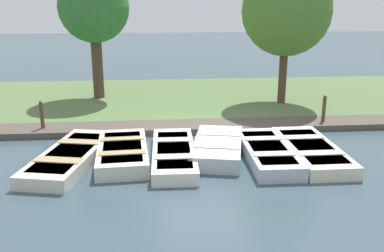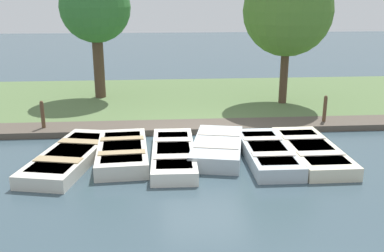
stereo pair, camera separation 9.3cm
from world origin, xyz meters
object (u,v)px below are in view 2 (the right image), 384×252
at_px(rowboat_1, 122,152).
at_px(rowboat_5, 311,151).
at_px(rowboat_3, 218,147).
at_px(mooring_post_near, 43,117).
at_px(park_tree_left, 288,11).
at_px(park_tree_far_left, 95,9).
at_px(rowboat_0, 70,156).
at_px(rowboat_2, 173,153).
at_px(rowboat_4, 267,152).
at_px(mooring_post_far, 325,111).

relative_size(rowboat_1, rowboat_5, 0.89).
distance_m(rowboat_3, mooring_post_near, 5.46).
relative_size(rowboat_1, park_tree_left, 0.57).
distance_m(park_tree_far_left, park_tree_left, 7.07).
relative_size(rowboat_0, mooring_post_near, 3.60).
height_order(rowboat_3, rowboat_5, rowboat_3).
relative_size(rowboat_2, rowboat_3, 1.16).
xyz_separation_m(rowboat_2, rowboat_4, (0.14, 2.37, 0.02)).
relative_size(rowboat_4, park_tree_far_left, 0.63).
distance_m(rowboat_2, park_tree_far_left, 7.90).
distance_m(mooring_post_near, park_tree_left, 9.01).
distance_m(rowboat_0, mooring_post_far, 7.84).
height_order(rowboat_5, park_tree_left, park_tree_left).
bearing_deg(rowboat_3, park_tree_left, 159.59).
xyz_separation_m(rowboat_0, rowboat_3, (-0.25, 3.73, 0.04)).
height_order(rowboat_1, rowboat_2, rowboat_1).
relative_size(rowboat_0, rowboat_1, 1.26).
bearing_deg(park_tree_far_left, mooring_post_near, -16.01).
bearing_deg(park_tree_left, park_tree_far_left, -102.30).
height_order(rowboat_0, rowboat_2, rowboat_0).
xyz_separation_m(rowboat_0, rowboat_4, (0.17, 4.94, 0.01)).
distance_m(mooring_post_near, park_tree_far_left, 5.27).
height_order(rowboat_1, park_tree_left, park_tree_left).
xyz_separation_m(rowboat_1, mooring_post_near, (-2.34, -2.52, 0.32)).
relative_size(rowboat_1, mooring_post_far, 2.86).
height_order(rowboat_4, park_tree_far_left, park_tree_far_left).
bearing_deg(rowboat_0, rowboat_3, 106.53).
relative_size(rowboat_0, rowboat_3, 1.26).
relative_size(rowboat_5, park_tree_far_left, 0.66).
relative_size(rowboat_0, park_tree_left, 0.72).
xyz_separation_m(rowboat_2, rowboat_3, (-0.28, 1.16, 0.04)).
xyz_separation_m(rowboat_0, park_tree_left, (-5.11, 6.85, 3.31)).
bearing_deg(rowboat_3, rowboat_5, 93.41).
relative_size(mooring_post_near, mooring_post_far, 1.00).
bearing_deg(park_tree_far_left, rowboat_1, 11.60).
height_order(rowboat_3, mooring_post_near, mooring_post_near).
distance_m(rowboat_2, rowboat_3, 1.20).
relative_size(rowboat_3, park_tree_far_left, 0.59).
distance_m(rowboat_1, rowboat_3, 2.46).
xyz_separation_m(rowboat_0, rowboat_2, (0.02, 2.56, -0.00)).
bearing_deg(rowboat_3, rowboat_1, -74.84).
bearing_deg(mooring_post_near, rowboat_0, 26.73).
bearing_deg(mooring_post_near, rowboat_1, 47.07).
bearing_deg(mooring_post_far, park_tree_far_left, -118.93).
bearing_deg(rowboat_2, rowboat_4, 87.89).
distance_m(rowboat_5, mooring_post_near, 7.80).
relative_size(rowboat_5, park_tree_left, 0.64).
height_order(rowboat_0, park_tree_far_left, park_tree_far_left).
bearing_deg(rowboat_3, mooring_post_far, 133.24).
bearing_deg(rowboat_5, rowboat_2, -91.77).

